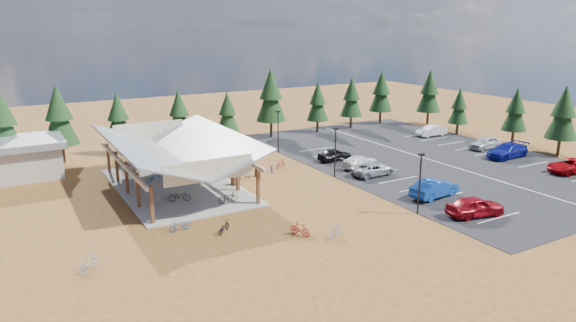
{
  "coord_description": "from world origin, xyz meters",
  "views": [
    {
      "loc": [
        -24.01,
        -39.23,
        15.19
      ],
      "look_at": [
        -0.24,
        2.43,
        2.32
      ],
      "focal_mm": 32.0,
      "sensor_mm": 36.0,
      "label": 1
    }
  ],
  "objects": [
    {
      "name": "pine_10",
      "position": [
        33.43,
        -3.66,
        5.11
      ],
      "size": [
        3.59,
        3.59,
        8.37
      ],
      "color": "#382314",
      "rests_on": "ground"
    },
    {
      "name": "car_6",
      "position": [
        27.49,
        -8.94,
        0.77
      ],
      "size": [
        5.53,
        3.14,
        1.46
      ],
      "primitive_type": "imported",
      "rotation": [
        0.0,
        0.0,
        -1.72
      ],
      "color": "#9B040A",
      "rests_on": "asphalt_lot"
    },
    {
      "name": "asphalt_lot",
      "position": [
        18.5,
        3.0,
        0.02
      ],
      "size": [
        27.0,
        44.0,
        0.04
      ],
      "primitive_type": "cube",
      "color": "black",
      "rests_on": "ground"
    },
    {
      "name": "trash_bin_0",
      "position": [
        -5.11,
        4.45,
        0.45
      ],
      "size": [
        0.6,
        0.6,
        0.9
      ],
      "primitive_type": "cylinder",
      "color": "#452718",
      "rests_on": "ground"
    },
    {
      "name": "lamp_post_2",
      "position": [
        5.0,
        14.0,
        2.98
      ],
      "size": [
        0.5,
        0.25,
        5.14
      ],
      "color": "black",
      "rests_on": "ground"
    },
    {
      "name": "bike_0",
      "position": [
        -11.17,
        2.46,
        0.6
      ],
      "size": [
        2.01,
        1.2,
        1.0
      ],
      "primitive_type": "imported",
      "rotation": [
        0.0,
        0.0,
        1.26
      ],
      "color": "black",
      "rests_on": "concrete_pad"
    },
    {
      "name": "pine_8",
      "position": [
        27.91,
        22.58,
        5.05
      ],
      "size": [
        3.55,
        3.55,
        8.28
      ],
      "color": "#382314",
      "rests_on": "ground"
    },
    {
      "name": "pine_13",
      "position": [
        33.84,
        18.33,
        5.2
      ],
      "size": [
        3.66,
        3.66,
        8.52
      ],
      "color": "#382314",
      "rests_on": "ground"
    },
    {
      "name": "bike_11",
      "position": [
        -5.76,
        -9.02,
        0.52
      ],
      "size": [
        1.18,
        1.78,
        1.04
      ],
      "primitive_type": "imported",
      "rotation": [
        0.0,
        0.0,
        0.44
      ],
      "color": "#9E0E15",
      "rests_on": "ground"
    },
    {
      "name": "bike_5",
      "position": [
        -7.66,
        5.97,
        0.6
      ],
      "size": [
        1.67,
        0.51,
        1.0
      ],
      "primitive_type": "imported",
      "rotation": [
        0.0,
        0.0,
        1.6
      ],
      "color": "#9A9EA2",
      "rests_on": "concrete_pad"
    },
    {
      "name": "outbuilding",
      "position": [
        -24.0,
        18.0,
        2.03
      ],
      "size": [
        11.0,
        7.0,
        3.9
      ],
      "color": "#ADA593",
      "rests_on": "ground"
    },
    {
      "name": "bike_15",
      "position": [
        1.85,
        7.76,
        0.5
      ],
      "size": [
        1.7,
        1.13,
        0.99
      ],
      "primitive_type": "imported",
      "rotation": [
        0.0,
        0.0,
        2.01
      ],
      "color": "maroon",
      "rests_on": "ground"
    },
    {
      "name": "pine_3",
      "position": [
        -4.51,
        22.3,
        4.51
      ],
      "size": [
        3.17,
        3.17,
        7.39
      ],
      "color": "#382314",
      "rests_on": "ground"
    },
    {
      "name": "bike_12",
      "position": [
        -10.44,
        -5.75,
        0.47
      ],
      "size": [
        1.7,
        1.68,
        0.93
      ],
      "primitive_type": "imported",
      "rotation": [
        0.0,
        0.0,
        2.34
      ],
      "color": "black",
      "rests_on": "ground"
    },
    {
      "name": "pine_4",
      "position": [
        1.78,
        21.81,
        4.14
      ],
      "size": [
        2.92,
        2.92,
        6.79
      ],
      "color": "#382314",
      "rests_on": "ground"
    },
    {
      "name": "car_8",
      "position": [
        28.27,
        2.67,
        0.82
      ],
      "size": [
        4.63,
        1.96,
        1.56
      ],
      "primitive_type": "imported",
      "rotation": [
        0.0,
        0.0,
        -1.54
      ],
      "color": "#B2B5BA",
      "rests_on": "asphalt_lot"
    },
    {
      "name": "bike_10",
      "position": [
        -13.2,
        -3.78,
        0.46
      ],
      "size": [
        1.8,
        0.86,
        0.91
      ],
      "primitive_type": "imported",
      "rotation": [
        0.0,
        0.0,
        4.86
      ],
      "color": "#174D95",
      "rests_on": "ground"
    },
    {
      "name": "pine_2",
      "position": [
        -11.79,
        22.75,
        4.56
      ],
      "size": [
        3.21,
        3.21,
        7.47
      ],
      "color": "#382314",
      "rests_on": "ground"
    },
    {
      "name": "bike_7",
      "position": [
        -7.17,
        14.61,
        0.57
      ],
      "size": [
        1.61,
        0.76,
        0.93
      ],
      "primitive_type": "imported",
      "rotation": [
        0.0,
        0.0,
        1.79
      ],
      "color": "maroon",
      "rests_on": "concrete_pad"
    },
    {
      "name": "car_0",
      "position": [
        8.65,
        -12.7,
        0.86
      ],
      "size": [
        5.11,
        2.85,
        1.64
      ],
      "primitive_type": "imported",
      "rotation": [
        0.0,
        0.0,
        1.37
      ],
      "color": "maroon",
      "rests_on": "asphalt_lot"
    },
    {
      "name": "car_7",
      "position": [
        27.01,
        -1.49,
        0.87
      ],
      "size": [
        5.88,
        2.7,
        1.67
      ],
      "primitive_type": "imported",
      "rotation": [
        0.0,
        0.0,
        -1.51
      ],
      "color": "navy",
      "rests_on": "asphalt_lot"
    },
    {
      "name": "bike_14",
      "position": [
        0.3,
        6.88,
        0.47
      ],
      "size": [
        1.32,
        1.9,
        0.95
      ],
      "primitive_type": "imported",
      "rotation": [
        0.0,
        0.0,
        -0.43
      ],
      "color": "navy",
      "rests_on": "ground"
    },
    {
      "name": "bike_16",
      "position": [
        -3.4,
        5.93,
        0.42
      ],
      "size": [
        1.68,
        0.84,
        0.84
      ],
      "primitive_type": "imported",
      "rotation": [
        0.0,
        0.0,
        4.89
      ],
      "color": "black",
      "rests_on": "ground"
    },
    {
      "name": "car_9",
      "position": [
        28.07,
        11.67,
        0.78
      ],
      "size": [
        4.57,
        1.83,
        1.48
      ],
      "primitive_type": "imported",
      "rotation": [
        0.0,
        0.0,
        -1.63
      ],
      "color": "white",
      "rests_on": "asphalt_lot"
    },
    {
      "name": "bike_6",
      "position": [
        -8.6,
        8.82,
        0.56
      ],
      "size": [
        1.84,
        0.88,
        0.93
      ],
      "primitive_type": "imported",
      "rotation": [
        0.0,
        0.0,
        1.72
      ],
      "color": "navy",
      "rests_on": "concrete_pad"
    },
    {
      "name": "pine_11",
      "position": [
        33.86,
        3.02,
        4.5
      ],
      "size": [
        3.16,
        3.16,
        7.37
      ],
      "color": "#382314",
      "rests_on": "ground"
    },
    {
      "name": "bike_pavilion",
      "position": [
        -10.0,
        7.0,
        3.82
      ],
      "size": [
        11.65,
        19.4,
        4.97
      ],
      "color": "brown",
      "rests_on": "concrete_pad"
    },
    {
      "name": "bike_3",
      "position": [
        -12.93,
        12.87,
        0.63
      ],
      "size": [
        1.76,
        0.52,
        1.05
      ],
      "primitive_type": "imported",
      "rotation": [
        0.0,
        0.0,
        1.59
      ],
      "color": "maroon",
      "rests_on": "concrete_pad"
    },
    {
      "name": "ground",
      "position": [
        0.0,
        0.0,
        0.0
      ],
      "size": [
        140.0,
        140.0,
        0.0
      ],
      "primitive_type": "plane",
      "color": "#563516",
      "rests_on": "ground"
    },
    {
      "name": "pine_6",
      "position": [
        15.74,
        21.86,
        4.45
      ],
      "size": [
        3.13,
        3.13,
        7.3
      ],
      "color": "#382314",
      "rests_on": "ground"
    },
    {
      "name": "bike_4",
      "position": [
        -7.58,
        0.09,
        0.58
      ],
      "size": [
        1.82,
        0.64,
        0.96
      ],
      "primitive_type": "imported",
      "rotation": [
        0.0,
        0.0,
        1.57
      ],
      "color": "black",
      "rests_on": "concrete_pad"
    },
    {
      "name": "concrete_pad",
      "position": [
        -10.0,
        7.0,
        0.05
      ],
      "size": [
        10.6,
        18.6,
        0.1
      ],
      "primitive_type": "cube",
      "color": "gray",
      "rests_on": "ground"
    },
    {
      "name": "pine_1",
      "position": [
        -18.28,
        21.78,
        5.41
      ],
      "size": [
        3.8,
        3.8,
        8.85
      ],
      "color": "#382314",
      "rests_on": "ground"
    },
    {
      "name": "bike_13",
      "position": [
        -3.72,
        -10.73,
        0.52
      ],
      "size": [
        1.77,
        1.22,
        1.04
      ],
      "primitive_type": "imported",
      "rotation": [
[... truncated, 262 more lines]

